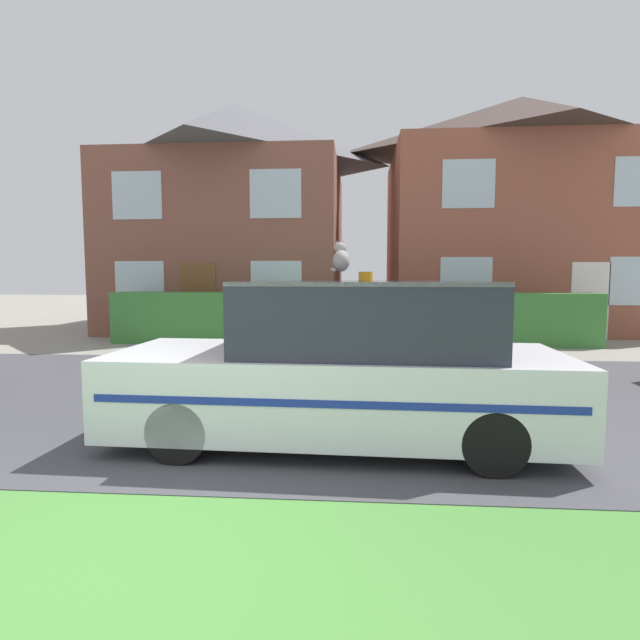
# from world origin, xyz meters

# --- Properties ---
(ground_plane) EXTENTS (80.00, 80.00, 0.00)m
(ground_plane) POSITION_xyz_m (0.00, 0.00, 0.00)
(ground_plane) COLOR gray
(road_strip) EXTENTS (28.00, 6.68, 0.01)m
(road_strip) POSITION_xyz_m (0.00, 4.37, 0.01)
(road_strip) COLOR #424247
(road_strip) RESTS_ON ground
(lawn_verge) EXTENTS (28.00, 2.48, 0.01)m
(lawn_verge) POSITION_xyz_m (0.00, -0.21, 0.00)
(lawn_verge) COLOR #478438
(lawn_verge) RESTS_ON ground
(garden_hedge) EXTENTS (12.21, 0.76, 1.31)m
(garden_hedge) POSITION_xyz_m (1.26, 9.92, 0.66)
(garden_hedge) COLOR #3D7F38
(garden_hedge) RESTS_ON ground
(police_car) EXTENTS (4.63, 1.87, 1.77)m
(police_car) POSITION_xyz_m (1.35, 2.43, 0.80)
(police_car) COLOR black
(police_car) RESTS_ON road_strip
(cat) EXTENTS (0.21, 0.36, 0.31)m
(cat) POSITION_xyz_m (1.30, 2.25, 1.91)
(cat) COLOR gray
(cat) RESTS_ON police_car
(house_left) EXTENTS (7.33, 7.04, 7.44)m
(house_left) POSITION_xyz_m (-2.68, 14.18, 3.79)
(house_left) COLOR brown
(house_left) RESTS_ON ground
(house_right) EXTENTS (8.55, 6.09, 7.43)m
(house_right) POSITION_xyz_m (6.67, 14.20, 3.78)
(house_right) COLOR #93513D
(house_right) RESTS_ON ground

